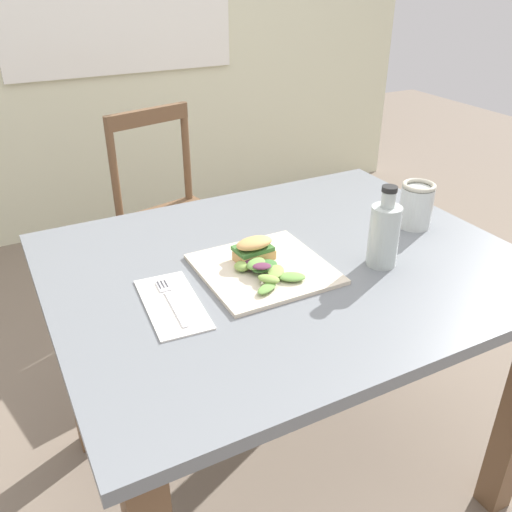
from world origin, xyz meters
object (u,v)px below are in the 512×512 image
dining_table (285,306)px  chair_wooden_far (174,219)px  bottle_cold_brew (384,238)px  fork_on_napkin (170,298)px  mason_jar_iced_tea (416,207)px  plate_lunch (264,269)px  sandwich_half_front (254,249)px

dining_table → chair_wooden_far: bearing=87.6°
dining_table → bottle_cold_brew: 0.30m
dining_table → fork_on_napkin: 0.34m
mason_jar_iced_tea → plate_lunch: bearing=-177.0°
dining_table → bottle_cold_brew: (0.19, -0.12, 0.20)m
fork_on_napkin → dining_table: bearing=6.3°
dining_table → mason_jar_iced_tea: mason_jar_iced_tea is taller
fork_on_napkin → bottle_cold_brew: bearing=-9.4°
plate_lunch → mason_jar_iced_tea: mason_jar_iced_tea is taller
mason_jar_iced_tea → sandwich_half_front: bearing=177.7°
fork_on_napkin → mason_jar_iced_tea: (0.72, 0.04, 0.05)m
plate_lunch → dining_table: bearing=13.1°
bottle_cold_brew → sandwich_half_front: bearing=151.4°
sandwich_half_front → dining_table: bearing=-20.6°
sandwich_half_front → mason_jar_iced_tea: bearing=-2.3°
dining_table → plate_lunch: plate_lunch is taller
plate_lunch → fork_on_napkin: bearing=-175.8°
chair_wooden_far → dining_table: bearing=-92.4°
sandwich_half_front → mason_jar_iced_tea: size_ratio=0.78×
plate_lunch → mason_jar_iced_tea: size_ratio=2.34×
dining_table → mason_jar_iced_tea: 0.45m
fork_on_napkin → mason_jar_iced_tea: mason_jar_iced_tea is taller
sandwich_half_front → bottle_cold_brew: (0.27, -0.15, 0.03)m
plate_lunch → sandwich_half_front: sandwich_half_front is taller
sandwich_half_front → chair_wooden_far: bearing=83.0°
plate_lunch → bottle_cold_brew: size_ratio=1.46×
chair_wooden_far → sandwich_half_front: bearing=-97.0°
dining_table → fork_on_napkin: size_ratio=6.02×
chair_wooden_far → plate_lunch: bearing=-96.5°
sandwich_half_front → bottle_cold_brew: size_ratio=0.49×
plate_lunch → sandwich_half_front: bearing=94.2°
dining_table → sandwich_half_front: bearing=159.4°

